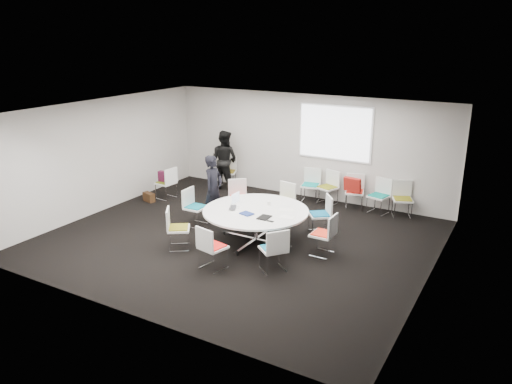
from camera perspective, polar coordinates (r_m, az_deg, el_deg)
The scene contains 31 objects.
room_shell at distance 10.50m, azimuth -1.58°, elevation 1.59°, with size 8.08×7.08×2.88m.
conference_table at distance 10.66m, azimuth -0.03°, elevation -3.00°, with size 2.25×2.25×0.73m.
projection_screen at distance 13.13m, azimuth 8.98°, elevation 6.69°, with size 1.90×0.03×1.35m, color white.
chair_ring_a at distance 10.23m, azimuth 7.66°, elevation -5.70°, with size 0.46×0.47×0.88m.
chair_ring_b at distance 11.28m, azimuth 7.31°, elevation -3.41°, with size 0.64×0.64×0.88m.
chair_ring_c at distance 12.09m, azimuth 3.09°, elevation -1.83°, with size 0.53×0.52×0.88m.
chair_ring_d at distance 12.32m, azimuth -1.96°, elevation -1.42°, with size 0.64×0.64×0.88m.
chair_ring_e at distance 11.74m, azimuth -6.92°, elevation -2.54°, with size 0.45×0.46×0.88m.
chair_ring_f at distance 10.56m, azimuth -8.86°, elevation -4.99°, with size 0.63×0.63×0.88m.
chair_ring_g at distance 9.60m, azimuth -4.98°, elevation -7.24°, with size 0.55×0.54×0.88m.
chair_ring_h at distance 9.49m, azimuth 2.02°, elevation -7.49°, with size 0.64×0.64×0.88m.
chair_back_a at distance 13.40m, azimuth 6.23°, elevation 0.06°, with size 0.53×0.52×0.88m.
chair_back_b at distance 13.26m, azimuth 8.15°, elevation -0.20°, with size 0.59×0.58×0.88m.
chair_back_c at distance 13.02m, azimuth 11.16°, elevation -0.70°, with size 0.57×0.56×0.88m.
chair_back_d at distance 12.81m, azimuth 13.82°, elevation -1.19°, with size 0.56×0.55×0.88m.
chair_back_e at distance 12.72m, azimuth 16.34°, elevation -1.54°, with size 0.60×0.59×0.88m.
chair_spare_left at distance 13.75m, azimuth -10.18°, elevation 0.35°, with size 0.49×0.50×0.88m.
chair_person_back at distance 14.62m, azimuth -3.24°, elevation 1.66°, with size 0.59×0.59×0.88m.
person_main at distance 11.84m, azimuth -4.88°, elevation 0.40°, with size 0.59×0.38×1.60m, color black.
person_back at distance 14.34m, azimuth -3.62°, elevation 3.70°, with size 0.83×0.64×1.70m, color black.
laptop at distance 10.69m, azimuth -2.43°, elevation -1.82°, with size 0.33×0.21×0.03m, color #333338.
laptop_lid at distance 10.97m, azimuth -2.34°, elevation -0.66°, with size 0.30×0.02×0.22m, color silver.
notebook_black at distance 10.15m, azimuth 0.94°, elevation -2.92°, with size 0.22×0.30×0.02m, color black.
tablet_folio at distance 10.35m, azimuth -1.07°, elevation -2.49°, with size 0.26×0.20×0.03m, color navy.
papers_right at distance 10.62m, azimuth 3.46°, elevation -2.04°, with size 0.30×0.21×0.00m, color white.
papers_front at distance 10.20m, azimuth 3.53°, elevation -2.88°, with size 0.30×0.21×0.00m, color white.
cup at distance 10.88m, azimuth 1.48°, elevation -1.28°, with size 0.08×0.08×0.09m, color white.
phone at distance 9.96m, azimuth 1.64°, elevation -3.36°, with size 0.14×0.07×0.01m, color black.
maroon_bag at distance 13.67m, azimuth -10.30°, elevation 1.74°, with size 0.40×0.14×0.28m, color #4B142D.
brown_bag at distance 13.66m, azimuth -12.14°, elevation -0.57°, with size 0.36×0.16×0.24m, color #352010.
red_jacket at distance 12.69m, azimuth 10.96°, elevation 0.84°, with size 0.44×0.10×0.35m, color maroon.
Camera 1 is at (5.34, -8.61, 4.32)m, focal length 35.00 mm.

